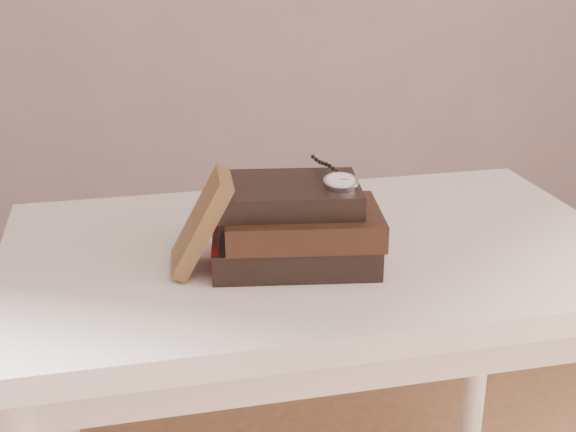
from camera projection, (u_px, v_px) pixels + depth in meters
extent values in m
cube|color=silver|center=(315.00, 255.00, 1.23)|extent=(1.00, 0.60, 0.04)
cube|color=white|center=(315.00, 288.00, 1.25)|extent=(0.88, 0.49, 0.08)
cylinder|color=white|center=(63.00, 397.00, 1.50)|extent=(0.05, 0.05, 0.71)
cylinder|color=white|center=(479.00, 345.00, 1.69)|extent=(0.05, 0.05, 0.71)
cube|color=black|center=(294.00, 247.00, 1.15)|extent=(0.27, 0.21, 0.05)
cube|color=beige|center=(296.00, 247.00, 1.15)|extent=(0.26, 0.19, 0.04)
cube|color=gold|center=(216.00, 242.00, 1.17)|extent=(0.01, 0.01, 0.05)
cube|color=maroon|center=(216.00, 249.00, 1.15)|extent=(0.03, 0.16, 0.05)
cube|color=black|center=(303.00, 222.00, 1.13)|extent=(0.25, 0.19, 0.04)
cube|color=beige|center=(305.00, 222.00, 1.13)|extent=(0.24, 0.18, 0.03)
cube|color=gold|center=(228.00, 218.00, 1.15)|extent=(0.01, 0.01, 0.04)
cube|color=black|center=(287.00, 195.00, 1.13)|extent=(0.24, 0.18, 0.04)
cube|color=beige|center=(289.00, 194.00, 1.13)|extent=(0.23, 0.17, 0.03)
cube|color=gold|center=(218.00, 191.00, 1.15)|extent=(0.01, 0.01, 0.04)
cube|color=#45301A|center=(201.00, 223.00, 1.11)|extent=(0.10, 0.10, 0.15)
cylinder|color=silver|center=(341.00, 183.00, 1.10)|extent=(0.06, 0.06, 0.02)
cylinder|color=white|center=(341.00, 180.00, 1.10)|extent=(0.05, 0.05, 0.01)
torus|color=silver|center=(341.00, 180.00, 1.10)|extent=(0.06, 0.06, 0.01)
cylinder|color=silver|center=(338.00, 177.00, 1.13)|extent=(0.01, 0.01, 0.01)
cube|color=black|center=(340.00, 178.00, 1.11)|extent=(0.00, 0.01, 0.00)
cube|color=black|center=(344.00, 179.00, 1.10)|extent=(0.01, 0.00, 0.00)
sphere|color=black|center=(337.00, 172.00, 1.14)|extent=(0.01, 0.01, 0.01)
sphere|color=black|center=(333.00, 168.00, 1.15)|extent=(0.01, 0.01, 0.01)
sphere|color=black|center=(330.00, 166.00, 1.16)|extent=(0.01, 0.01, 0.01)
sphere|color=black|center=(326.00, 164.00, 1.17)|extent=(0.01, 0.01, 0.01)
sphere|color=black|center=(323.00, 163.00, 1.18)|extent=(0.01, 0.01, 0.01)
sphere|color=black|center=(319.00, 162.00, 1.19)|extent=(0.01, 0.01, 0.01)
sphere|color=black|center=(316.00, 160.00, 1.20)|extent=(0.01, 0.01, 0.01)
sphere|color=black|center=(313.00, 157.00, 1.21)|extent=(0.01, 0.01, 0.01)
torus|color=silver|center=(220.00, 202.00, 1.20)|extent=(0.05, 0.02, 0.05)
torus|color=silver|center=(253.00, 201.00, 1.20)|extent=(0.05, 0.02, 0.05)
cylinder|color=silver|center=(237.00, 200.00, 1.20)|extent=(0.01, 0.01, 0.00)
cylinder|color=silver|center=(207.00, 194.00, 1.25)|extent=(0.02, 0.11, 0.03)
cylinder|color=silver|center=(266.00, 193.00, 1.26)|extent=(0.02, 0.11, 0.03)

